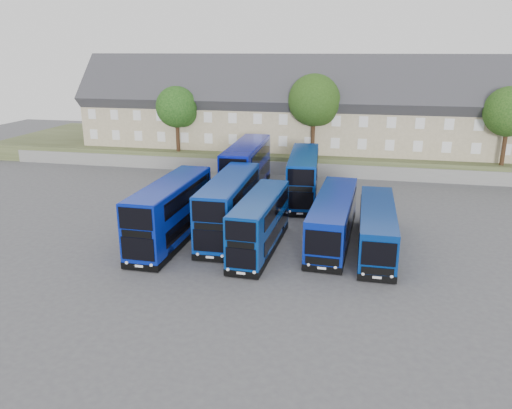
{
  "coord_description": "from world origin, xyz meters",
  "views": [
    {
      "loc": [
        7.47,
        -30.7,
        13.63
      ],
      "look_at": [
        -0.24,
        5.24,
        2.2
      ],
      "focal_mm": 35.0,
      "sensor_mm": 36.0,
      "label": 1
    }
  ],
  "objects_px": {
    "coach_east_a": "(333,219)",
    "tree_west": "(178,109)",
    "dd_front_left": "(171,213)",
    "tree_mid": "(315,102)",
    "tree_east": "(510,113)",
    "dd_front_mid": "(229,207)"
  },
  "relations": [
    {
      "from": "dd_front_mid",
      "to": "coach_east_a",
      "type": "height_order",
      "value": "dd_front_mid"
    },
    {
      "from": "tree_west",
      "to": "tree_east",
      "type": "distance_m",
      "value": 36.0
    },
    {
      "from": "dd_front_mid",
      "to": "tree_west",
      "type": "bearing_deg",
      "value": 118.22
    },
    {
      "from": "coach_east_a",
      "to": "tree_east",
      "type": "xyz_separation_m",
      "value": [
        16.41,
        20.51,
        5.74
      ]
    },
    {
      "from": "dd_front_mid",
      "to": "tree_west",
      "type": "height_order",
      "value": "tree_west"
    },
    {
      "from": "dd_front_left",
      "to": "tree_east",
      "type": "height_order",
      "value": "tree_east"
    },
    {
      "from": "coach_east_a",
      "to": "tree_mid",
      "type": "height_order",
      "value": "tree_mid"
    },
    {
      "from": "coach_east_a",
      "to": "tree_mid",
      "type": "relative_size",
      "value": 1.35
    },
    {
      "from": "tree_east",
      "to": "tree_west",
      "type": "bearing_deg",
      "value": -180.0
    },
    {
      "from": "coach_east_a",
      "to": "tree_mid",
      "type": "distance_m",
      "value": 22.27
    },
    {
      "from": "tree_mid",
      "to": "dd_front_left",
      "type": "bearing_deg",
      "value": -108.77
    },
    {
      "from": "coach_east_a",
      "to": "tree_west",
      "type": "bearing_deg",
      "value": 136.17
    },
    {
      "from": "tree_mid",
      "to": "coach_east_a",
      "type": "bearing_deg",
      "value": -80.3
    },
    {
      "from": "dd_front_mid",
      "to": "tree_west",
      "type": "xyz_separation_m",
      "value": [
        -11.76,
        20.9,
        4.87
      ]
    },
    {
      "from": "dd_front_mid",
      "to": "dd_front_left",
      "type": "bearing_deg",
      "value": -150.15
    },
    {
      "from": "tree_mid",
      "to": "tree_east",
      "type": "relative_size",
      "value": 1.12
    },
    {
      "from": "dd_front_left",
      "to": "dd_front_mid",
      "type": "bearing_deg",
      "value": 31.93
    },
    {
      "from": "dd_front_mid",
      "to": "tree_mid",
      "type": "distance_m",
      "value": 22.59
    },
    {
      "from": "tree_west",
      "to": "tree_east",
      "type": "height_order",
      "value": "tree_east"
    },
    {
      "from": "coach_east_a",
      "to": "dd_front_left",
      "type": "bearing_deg",
      "value": -164.59
    },
    {
      "from": "dd_front_left",
      "to": "coach_east_a",
      "type": "relative_size",
      "value": 0.91
    },
    {
      "from": "coach_east_a",
      "to": "tree_west",
      "type": "relative_size",
      "value": 1.62
    }
  ]
}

